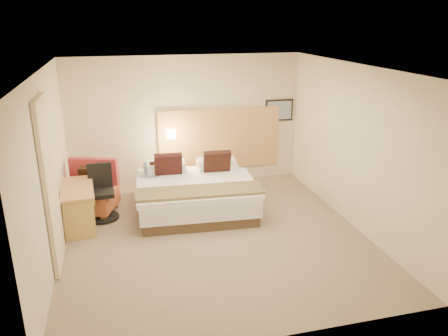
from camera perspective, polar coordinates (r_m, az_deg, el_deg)
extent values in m
cube|color=#816E57|center=(7.24, -1.26, -8.97)|extent=(4.80, 5.00, 0.02)
cube|color=silver|center=(6.42, -1.44, 12.97)|extent=(4.80, 5.00, 0.02)
cube|color=beige|center=(9.09, -4.92, 6.02)|extent=(4.80, 0.02, 2.70)
cube|color=beige|center=(4.47, 5.96, -8.20)|extent=(4.80, 0.02, 2.70)
cube|color=beige|center=(6.63, -22.09, -0.32)|extent=(0.02, 5.00, 2.70)
cube|color=beige|center=(7.59, 16.70, 2.65)|extent=(0.02, 5.00, 2.70)
cube|color=tan|center=(9.28, -0.54, 3.82)|extent=(2.60, 0.04, 1.30)
cube|color=black|center=(9.55, 7.22, 7.50)|extent=(0.62, 0.03, 0.47)
cube|color=#778FA4|center=(9.53, 7.26, 7.48)|extent=(0.54, 0.01, 0.39)
cylinder|color=white|center=(9.00, -6.99, 4.51)|extent=(0.02, 0.12, 0.02)
cube|color=#FFEDC6|center=(8.94, -6.94, 4.41)|extent=(0.15, 0.15, 0.15)
cube|color=beige|center=(6.43, -21.77, -2.09)|extent=(0.06, 0.90, 2.42)
cylinder|color=#8BA2D6|center=(8.35, -10.25, 0.00)|extent=(0.08, 0.08, 0.22)
cube|color=#3A1F18|center=(8.32, -9.20, 0.08)|extent=(0.15, 0.10, 0.24)
cube|color=#493724|center=(8.21, -3.75, -4.66)|extent=(2.11, 2.11, 0.18)
cube|color=white|center=(8.12, -3.79, -3.08)|extent=(2.17, 2.17, 0.31)
cube|color=white|center=(7.78, -3.57, -2.47)|extent=(2.20, 1.61, 0.10)
cube|color=white|center=(8.70, -7.63, 0.07)|extent=(0.74, 0.43, 0.18)
cube|color=white|center=(8.80, -1.24, 0.44)|extent=(0.74, 0.43, 0.18)
cube|color=silver|center=(8.42, -7.55, 0.14)|extent=(0.74, 0.43, 0.18)
cube|color=white|center=(8.52, -0.96, 0.53)|extent=(0.74, 0.43, 0.18)
cube|color=black|center=(8.20, -7.28, 0.24)|extent=(0.53, 0.31, 0.52)
cube|color=black|center=(8.29, -0.94, 0.61)|extent=(0.53, 0.31, 0.52)
cube|color=#BC8A26|center=(7.37, -3.19, -3.06)|extent=(2.18, 0.70, 0.05)
cube|color=#A2774C|center=(8.26, -20.11, -5.99)|extent=(0.11, 0.11, 0.11)
cube|color=#9A8048|center=(7.99, -15.42, -6.35)|extent=(0.11, 0.11, 0.11)
cube|color=#A9824F|center=(8.78, -18.43, -4.30)|extent=(0.11, 0.11, 0.11)
cube|color=#AF7252|center=(8.52, -13.99, -4.57)|extent=(0.11, 0.11, 0.11)
cube|color=#B65830|center=(8.29, -17.15, -3.87)|extent=(1.11, 1.04, 0.34)
cube|color=#A12B32|center=(8.43, -16.62, -0.42)|extent=(0.89, 0.42, 0.50)
cube|color=black|center=(8.35, -16.87, -1.21)|extent=(0.47, 0.34, 0.44)
cylinder|color=silver|center=(8.58, -9.49, -4.41)|extent=(0.47, 0.47, 0.02)
cylinder|color=silver|center=(8.47, -9.59, -2.61)|extent=(0.05, 0.05, 0.56)
cylinder|color=silver|center=(8.37, -9.70, -0.75)|extent=(0.69, 0.69, 0.01)
cube|color=tan|center=(7.70, -18.66, -2.51)|extent=(0.60, 1.17, 0.04)
cube|color=tan|center=(7.35, -18.33, -6.54)|extent=(0.47, 0.07, 0.67)
cube|color=gold|center=(8.32, -18.44, -3.50)|extent=(0.47, 0.07, 0.67)
cube|color=tan|center=(7.73, -18.25, -2.99)|extent=(0.50, 1.09, 0.09)
cylinder|color=black|center=(8.10, -15.46, -6.17)|extent=(0.56, 0.56, 0.04)
cylinder|color=black|center=(8.01, -15.60, -4.68)|extent=(0.06, 0.06, 0.42)
cube|color=black|center=(7.92, -15.75, -3.15)|extent=(0.45, 0.45, 0.07)
cube|color=black|center=(8.02, -15.93, -0.89)|extent=(0.42, 0.06, 0.44)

